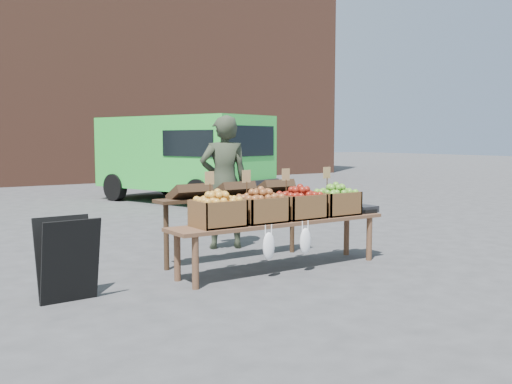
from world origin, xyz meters
TOP-DOWN VIEW (x-y plane):
  - ground at (0.00, 0.00)m, footprint 80.00×80.00m
  - brick_building at (0.00, 15.00)m, footprint 24.00×4.00m
  - delivery_van at (1.35, 6.48)m, footprint 3.28×4.85m
  - vendor at (-0.80, 0.99)m, footprint 0.77×0.64m
  - chalkboard_sign at (-3.30, -0.41)m, footprint 0.53×0.31m
  - back_table at (-1.11, 0.24)m, footprint 2.10×0.44m
  - display_bench at (-0.93, -0.48)m, footprint 2.70×0.56m
  - crate_golden_apples at (-1.76, -0.48)m, footprint 0.50×0.40m
  - crate_russet_pears at (-1.21, -0.48)m, footprint 0.50×0.40m
  - crate_red_apples at (-0.66, -0.48)m, footprint 0.50×0.40m
  - crate_green_apples at (-0.11, -0.48)m, footprint 0.50×0.40m
  - weighing_scale at (0.32, -0.48)m, footprint 0.34×0.30m

SIDE VIEW (x-z plane):
  - ground at x=0.00m, z-range 0.00..0.00m
  - display_bench at x=-0.93m, z-range 0.00..0.57m
  - chalkboard_sign at x=-3.30m, z-range 0.00..0.79m
  - back_table at x=-1.11m, z-range 0.00..1.04m
  - weighing_scale at x=0.32m, z-range 0.57..0.65m
  - crate_golden_apples at x=-1.76m, z-range 0.57..0.85m
  - crate_russet_pears at x=-1.21m, z-range 0.57..0.85m
  - crate_red_apples at x=-0.66m, z-range 0.57..0.85m
  - crate_green_apples at x=-0.11m, z-range 0.57..0.85m
  - vendor at x=-0.80m, z-range 0.00..1.80m
  - delivery_van at x=1.35m, z-range 0.00..1.99m
  - brick_building at x=0.00m, z-range 0.00..10.00m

